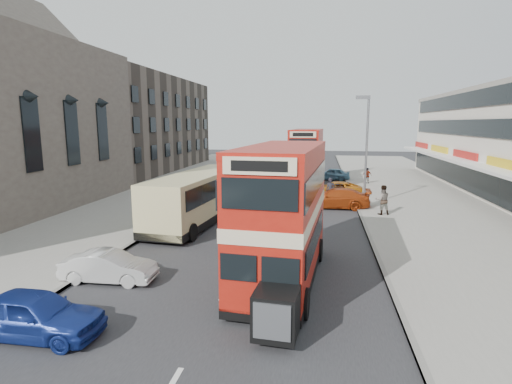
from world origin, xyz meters
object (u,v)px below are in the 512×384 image
Objects in this scene: bus_main at (283,214)px; bus_second at (307,158)px; car_right_b at (335,189)px; pedestrian_far at (367,176)px; car_right_c at (332,174)px; pedestrian_near at (382,200)px; car_left_near at (34,314)px; car_left_front at (109,267)px; street_lamp at (366,143)px; cyclist at (330,197)px; coach at (199,195)px; car_right_a at (335,198)px.

bus_second is (-0.00, 23.94, 0.12)m from bus_main.
car_right_b is 2.88× the size of pedestrian_far.
car_right_c is (2.57, 5.23, -2.18)m from bus_second.
car_right_c is at bearing -90.33° from pedestrian_near.
car_left_front is at bearing 0.18° from car_left_near.
pedestrian_far is at bearing -21.74° from car_left_near.
street_lamp reaches higher than cyclist.
pedestrian_far is at bearing 152.66° from car_right_b.
cyclist is at bearing -8.15° from car_right_b.
coach is 10.07m from car_left_front.
pedestrian_far is (12.21, 17.67, -0.77)m from coach.
car_left_near is 1.11× the size of car_left_front.
car_right_c is (9.32, 30.41, 0.06)m from car_left_front.
bus_main is at bearing 55.32° from pedestrian_near.
bus_main reaches higher than car_left_front.
bus_second is at bearing -16.99° from car_left_front.
car_left_front is at bearing -26.48° from car_right_b.
bus_second is 4.94× the size of pedestrian_near.
bus_main reaches higher than pedestrian_far.
car_right_a is 1.29× the size of car_right_c.
bus_main reaches higher than car_left_near.
coach is 2.70× the size of car_left_near.
pedestrian_near is at bearing -34.89° from car_left_near.
pedestrian_far is at bearing -155.02° from bus_second.
bus_main is 2.59× the size of car_left_front.
car_right_a is (2.48, -9.60, -2.11)m from bus_second.
street_lamp is at bearing -80.14° from pedestrian_near.
bus_main is 23.94m from bus_second.
car_right_a is 2.53× the size of pedestrian_near.
bus_main is 1.89× the size of car_right_a.
street_lamp is 4.71m from cyclist.
bus_second is at bearing -85.70° from bus_main.
car_left_near is 35.84m from car_right_c.
street_lamp is 0.82× the size of bus_second.
cyclist reaches higher than car_left_near.
coach is (-6.16, -15.19, -1.15)m from bus_second.
car_right_b is at bearing 5.31° from car_right_c.
street_lamp reaches higher than car_right_b.
car_right_b is 2.06× the size of cyclist.
bus_second is 26.16m from car_left_front.
car_right_a is at bearing 4.54° from car_right_c.
pedestrian_near is at bearing 21.30° from coach.
cyclist is (-0.50, -4.56, 0.10)m from car_right_b.
pedestrian_far is at bearing -98.59° from bus_main.
car_left_near is 2.04× the size of pedestrian_near.
street_lamp is at bearing -6.30° from cyclist.
car_left_near is at bearing -119.19° from street_lamp.
coach reaches higher than pedestrian_far.
car_right_c is 17.37m from pedestrian_near.
street_lamp is 1.60× the size of car_right_a.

